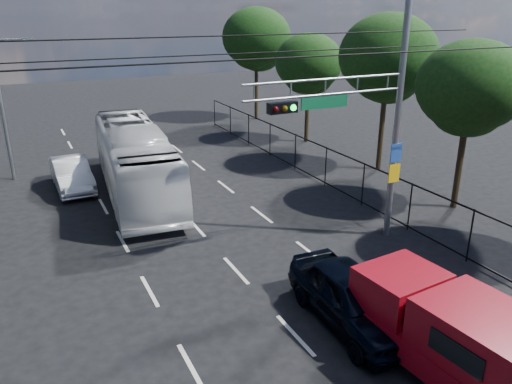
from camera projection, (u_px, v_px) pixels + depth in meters
lane_markings at (181, 210)px, 22.10m from camera, size 6.12×38.00×0.01m
signal_mast at (372, 105)px, 17.41m from camera, size 6.43×0.39×9.50m
streetlight_left at (5, 104)px, 24.85m from camera, size 2.09×0.22×7.08m
utility_wires at (222, 50)px, 15.24m from camera, size 22.00×5.04×0.74m
fence_right at (348, 176)px, 23.35m from camera, size 0.06×34.03×2.00m
tree_right_b at (470, 94)px, 20.79m from camera, size 4.50×4.50×7.31m
tree_right_c at (387, 63)px, 25.86m from camera, size 5.10×5.10×8.29m
tree_right_d at (309, 67)px, 31.89m from camera, size 4.32×4.32×7.02m
tree_right_e at (256, 42)px, 38.33m from camera, size 5.28×5.28×8.58m
red_pickup at (442, 328)px, 12.05m from camera, size 2.62×6.05×2.19m
navy_hatchback at (352, 297)px, 13.96m from camera, size 2.16×4.89×1.64m
white_bus at (135, 160)px, 23.68m from camera, size 3.84×11.87×3.25m
white_van at (72, 174)px, 24.52m from camera, size 1.71×4.64×1.52m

